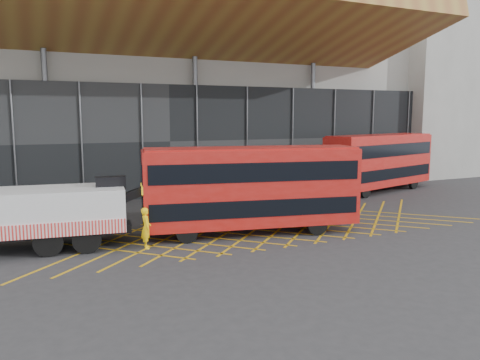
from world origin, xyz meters
name	(u,v)px	position (x,y,z in m)	size (l,w,h in m)	color
ground_plane	(197,236)	(0.00, 0.00, 0.00)	(120.00, 120.00, 0.00)	#2B2B2E
road_markings	(269,228)	(4.00, 0.00, 0.01)	(24.76, 7.16, 0.01)	#C69212
construction_building	(144,77)	(1.92, 18.40, 8.98)	(55.00, 23.97, 18.00)	gray
east_building	(435,76)	(32.00, 16.00, 10.00)	(15.00, 12.00, 20.00)	gray
bus_towed	(251,186)	(2.66, -0.58, 2.38)	(10.78, 4.42, 4.28)	#AD140F
bus_second	(380,160)	(17.43, 7.18, 2.43)	(11.00, 5.29, 4.38)	#AD140F
worker	(146,228)	(-2.69, -1.04, 0.91)	(0.66, 0.44, 1.82)	yellow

